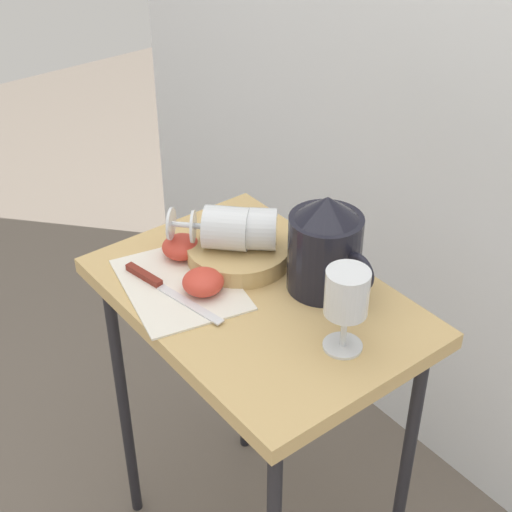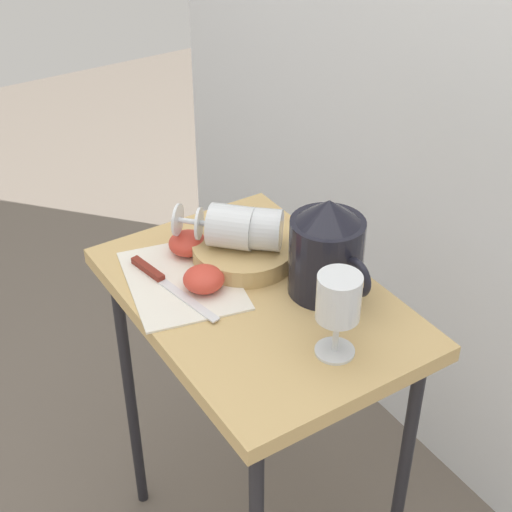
% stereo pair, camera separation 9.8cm
% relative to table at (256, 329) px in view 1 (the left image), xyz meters
% --- Properties ---
extents(curtain_drape, '(2.40, 0.03, 1.96)m').
position_rel_table_xyz_m(curtain_drape, '(0.00, 0.54, 0.35)').
color(curtain_drape, white).
rests_on(curtain_drape, ground_plane).
extents(table, '(0.59, 0.40, 0.71)m').
position_rel_table_xyz_m(table, '(0.00, 0.00, 0.00)').
color(table, tan).
rests_on(table, ground_plane).
extents(linen_napkin, '(0.28, 0.24, 0.00)m').
position_rel_table_xyz_m(linen_napkin, '(-0.10, -0.09, 0.08)').
color(linen_napkin, silver).
rests_on(linen_napkin, table).
extents(basket_tray, '(0.19, 0.19, 0.03)m').
position_rel_table_xyz_m(basket_tray, '(-0.10, 0.04, 0.10)').
color(basket_tray, tan).
rests_on(basket_tray, table).
extents(pitcher, '(0.18, 0.13, 0.18)m').
position_rel_table_xyz_m(pitcher, '(0.06, 0.11, 0.15)').
color(pitcher, black).
rests_on(pitcher, table).
extents(wine_glass_upright, '(0.07, 0.07, 0.15)m').
position_rel_table_xyz_m(wine_glass_upright, '(0.19, 0.02, 0.18)').
color(wine_glass_upright, silver).
rests_on(wine_glass_upright, table).
extents(wine_glass_tipped_near, '(0.15, 0.15, 0.08)m').
position_rel_table_xyz_m(wine_glass_tipped_near, '(-0.11, 0.01, 0.15)').
color(wine_glass_tipped_near, silver).
rests_on(wine_glass_tipped_near, basket_tray).
extents(wine_glass_tipped_far, '(0.15, 0.16, 0.08)m').
position_rel_table_xyz_m(wine_glass_tipped_far, '(-0.08, 0.05, 0.15)').
color(wine_glass_tipped_far, silver).
rests_on(wine_glass_tipped_far, basket_tray).
extents(apple_half_left, '(0.07, 0.07, 0.04)m').
position_rel_table_xyz_m(apple_half_left, '(-0.17, -0.04, 0.10)').
color(apple_half_left, '#CC3D2D').
rests_on(apple_half_left, linen_napkin).
extents(apple_half_right, '(0.07, 0.07, 0.04)m').
position_rel_table_xyz_m(apple_half_right, '(-0.06, -0.07, 0.10)').
color(apple_half_right, '#CC3D2D').
rests_on(apple_half_right, linen_napkin).
extents(knife, '(0.23, 0.06, 0.01)m').
position_rel_table_xyz_m(knife, '(-0.12, -0.12, 0.09)').
color(knife, silver).
rests_on(knife, linen_napkin).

